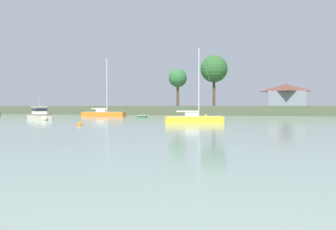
{
  "coord_description": "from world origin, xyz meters",
  "views": [
    {
      "loc": [
        14.01,
        -7.03,
        1.88
      ],
      "look_at": [
        2.29,
        34.18,
        0.79
      ],
      "focal_mm": 36.47,
      "sensor_mm": 36.0,
      "label": 1
    }
  ],
  "objects": [
    {
      "name": "sailboat_yellow",
      "position": [
        6.41,
        30.35,
        0.21
      ],
      "size": [
        6.64,
        3.34,
        8.91
      ],
      "color": "gold",
      "rests_on": "ground"
    },
    {
      "name": "dinghy_green",
      "position": [
        -5.8,
        46.83,
        0.14
      ],
      "size": [
        2.35,
        3.76,
        0.55
      ],
      "color": "#236B3D",
      "rests_on": "ground"
    },
    {
      "name": "shore_tree_left_mid",
      "position": [
        -4.74,
        66.84,
        8.1
      ],
      "size": [
        4.05,
        4.05,
        8.23
      ],
      "color": "brown",
      "rests_on": "far_shore_bank"
    },
    {
      "name": "mooring_buoy_orange",
      "position": [
        -3.68,
        23.1,
        0.09
      ],
      "size": [
        0.51,
        0.51,
        0.56
      ],
      "color": "orange",
      "rests_on": "ground"
    },
    {
      "name": "sailboat_orange",
      "position": [
        -14.75,
        50.47,
        0.24
      ],
      "size": [
        8.15,
        3.03,
        11.26
      ],
      "color": "orange",
      "rests_on": "ground"
    },
    {
      "name": "mooring_buoy_yellow",
      "position": [
        3.34,
        56.5,
        0.09
      ],
      "size": [
        0.52,
        0.52,
        0.57
      ],
      "color": "yellow",
      "rests_on": "ground"
    },
    {
      "name": "far_shore_bank",
      "position": [
        0.0,
        84.06,
        0.99
      ],
      "size": [
        241.86,
        44.5,
        1.99
      ],
      "primitive_type": "cube",
      "color": "#4C563D",
      "rests_on": "ground"
    },
    {
      "name": "shore_tree_left",
      "position": [
        3.11,
        68.68,
        10.14
      ],
      "size": [
        6.0,
        6.0,
        11.21
      ],
      "color": "brown",
      "rests_on": "far_shore_bank"
    },
    {
      "name": "cruiser_cream",
      "position": [
        -16.37,
        34.08,
        0.46
      ],
      "size": [
        6.23,
        5.45,
        3.68
      ],
      "color": "beige",
      "rests_on": "ground"
    },
    {
      "name": "cottage_behind_trees",
      "position": [
        19.47,
        91.85,
        5.12
      ],
      "size": [
        10.25,
        10.42,
        6.06
      ],
      "color": "gray",
      "rests_on": "far_shore_bank"
    }
  ]
}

